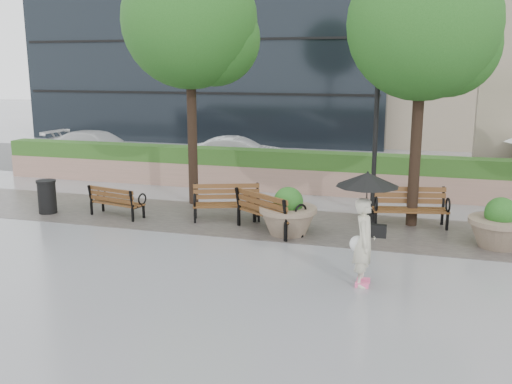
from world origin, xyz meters
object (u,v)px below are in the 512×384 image
(lamppost, at_px, (374,159))
(car_right, at_px, (238,153))
(bench_0, at_px, (117,208))
(planter_right, at_px, (500,228))
(bench_1, at_px, (227,210))
(bench_2, at_px, (269,220))
(pedestrian, at_px, (366,218))
(planter_left, at_px, (288,216))
(trash_bin, at_px, (47,198))
(bench_3, at_px, (409,216))
(car_left, at_px, (98,147))

(lamppost, height_order, car_right, lamppost)
(bench_0, bearing_deg, planter_right, -166.61)
(bench_1, xyz_separation_m, bench_2, (1.37, -0.73, 0.02))
(bench_0, xyz_separation_m, pedestrian, (7.05, -3.14, 1.06))
(bench_2, xyz_separation_m, car_right, (-3.53, 8.25, 0.34))
(bench_0, distance_m, planter_right, 9.79)
(bench_2, xyz_separation_m, planter_left, (0.51, -0.09, 0.16))
(bench_2, height_order, trash_bin, bench_2)
(bench_3, bearing_deg, planter_right, -42.18)
(lamppost, bearing_deg, planter_right, -22.64)
(bench_3, bearing_deg, lamppost, 164.38)
(planter_left, relative_size, car_left, 0.30)
(bench_2, bearing_deg, pedestrian, 166.20)
(bench_1, distance_m, pedestrian, 5.52)
(planter_right, relative_size, pedestrian, 0.65)
(car_right, bearing_deg, bench_1, -173.65)
(bench_3, height_order, pedestrian, pedestrian)
(bench_2, relative_size, trash_bin, 2.20)
(bench_0, distance_m, bench_2, 4.41)
(planter_left, distance_m, car_left, 13.00)
(trash_bin, relative_size, car_right, 0.23)
(bench_1, height_order, pedestrian, pedestrian)
(planter_right, height_order, lamppost, lamppost)
(pedestrian, bearing_deg, car_right, 29.94)
(planter_right, distance_m, lamppost, 3.47)
(bench_3, bearing_deg, trash_bin, 176.38)
(trash_bin, bearing_deg, car_right, 70.28)
(bench_3, bearing_deg, pedestrian, -111.25)
(bench_0, relative_size, planter_right, 1.20)
(bench_3, xyz_separation_m, planter_right, (2.02, -1.18, 0.16))
(bench_2, relative_size, planter_left, 1.39)
(bench_0, distance_m, car_right, 8.09)
(bench_1, distance_m, bench_2, 1.55)
(bench_2, relative_size, car_right, 0.51)
(bench_3, distance_m, planter_left, 3.25)
(bench_1, bearing_deg, car_left, 118.96)
(planter_right, bearing_deg, bench_2, -177.19)
(bench_1, bearing_deg, planter_left, -43.54)
(bench_0, xyz_separation_m, bench_1, (3.03, 0.51, 0.03))
(car_right, bearing_deg, trash_bin, 150.62)
(bench_2, xyz_separation_m, lamppost, (2.41, 1.51, 1.42))
(bench_0, distance_m, bench_1, 3.07)
(trash_bin, bearing_deg, bench_2, -0.13)
(bench_0, relative_size, trash_bin, 1.86)
(bench_3, distance_m, car_right, 9.70)
(planter_left, bearing_deg, bench_1, 156.64)
(bench_1, bearing_deg, bench_3, -11.57)
(planter_left, height_order, pedestrian, pedestrian)
(bench_3, xyz_separation_m, car_left, (-13.08, 6.50, 0.39))
(bench_3, relative_size, car_left, 0.42)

